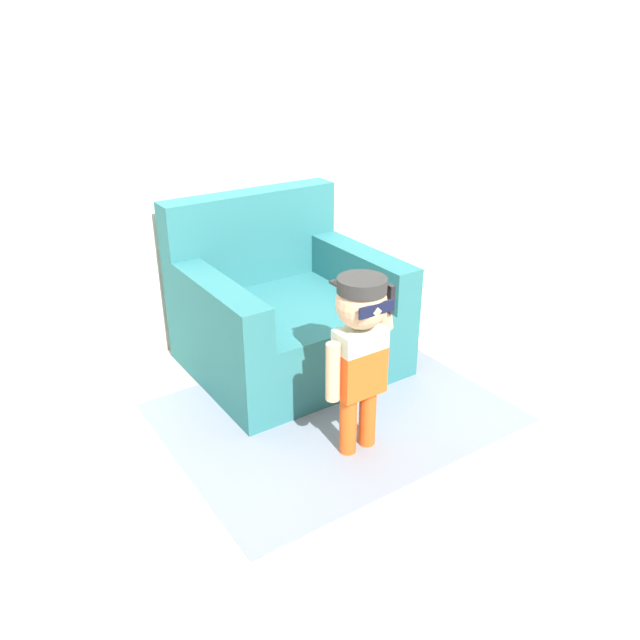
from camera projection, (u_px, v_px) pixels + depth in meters
The scene contains 6 objects.
ground_plane at pixel (334, 368), 3.67m from camera, with size 10.00×10.00×0.00m, color #BCB29E.
wall_back at pixel (260, 124), 3.71m from camera, with size 10.00×0.05×2.60m.
armchair at pixel (284, 313), 3.61m from camera, with size 1.09×1.01×0.96m.
person_child at pixel (360, 339), 2.74m from camera, with size 0.36×0.27×0.87m.
side_table at pixel (409, 298), 3.98m from camera, with size 0.40×0.40×0.42m.
rug at pixel (333, 412), 3.25m from camera, with size 1.67×1.30×0.01m.
Camera 1 is at (-1.85, -2.61, 1.83)m, focal length 35.00 mm.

